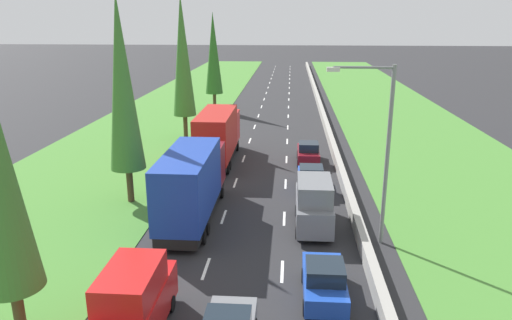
{
  "coord_description": "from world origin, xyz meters",
  "views": [
    {
      "loc": [
        1.96,
        1.51,
        11.04
      ],
      "look_at": [
        -0.69,
        38.33,
        0.11
      ],
      "focal_mm": 33.72,
      "sensor_mm": 36.0,
      "label": 1
    }
  ],
  "objects_px": {
    "blue_hatchback_right_lane_fourth": "(311,178)",
    "red_box_truck_left_lane": "(218,135)",
    "blue_hatchback_right_lane": "(324,281)",
    "maroon_hatchback_right_lane": "(308,153)",
    "blue_box_truck_left_lane": "(192,183)",
    "red_van_left_lane": "(134,302)",
    "street_light_mast": "(381,144)",
    "poplar_tree_fourth": "(213,54)",
    "grey_van_right_lane": "(314,204)",
    "poplar_tree_second": "(122,84)",
    "poplar_tree_third": "(183,56)"
  },
  "relations": [
    {
      "from": "blue_hatchback_right_lane_fourth",
      "to": "red_box_truck_left_lane",
      "type": "xyz_separation_m",
      "value": [
        -7.08,
        6.11,
        1.35
      ]
    },
    {
      "from": "blue_hatchback_right_lane",
      "to": "red_box_truck_left_lane",
      "type": "height_order",
      "value": "red_box_truck_left_lane"
    },
    {
      "from": "maroon_hatchback_right_lane",
      "to": "blue_box_truck_left_lane",
      "type": "height_order",
      "value": "blue_box_truck_left_lane"
    },
    {
      "from": "red_van_left_lane",
      "to": "blue_box_truck_left_lane",
      "type": "relative_size",
      "value": 0.52
    },
    {
      "from": "blue_hatchback_right_lane_fourth",
      "to": "street_light_mast",
      "type": "xyz_separation_m",
      "value": [
        2.95,
        -7.57,
        4.4
      ]
    },
    {
      "from": "poplar_tree_fourth",
      "to": "street_light_mast",
      "type": "relative_size",
      "value": 1.31
    },
    {
      "from": "grey_van_right_lane",
      "to": "blue_hatchback_right_lane_fourth",
      "type": "bearing_deg",
      "value": 89.21
    },
    {
      "from": "blue_hatchback_right_lane",
      "to": "red_box_truck_left_lane",
      "type": "xyz_separation_m",
      "value": [
        -7.13,
        19.12,
        1.35
      ]
    },
    {
      "from": "blue_hatchback_right_lane",
      "to": "maroon_hatchback_right_lane",
      "type": "distance_m",
      "value": 19.34
    },
    {
      "from": "poplar_tree_second",
      "to": "poplar_tree_fourth",
      "type": "height_order",
      "value": "poplar_tree_second"
    },
    {
      "from": "red_box_truck_left_lane",
      "to": "poplar_tree_third",
      "type": "distance_m",
      "value": 10.52
    },
    {
      "from": "blue_hatchback_right_lane_fourth",
      "to": "street_light_mast",
      "type": "relative_size",
      "value": 0.43
    },
    {
      "from": "red_van_left_lane",
      "to": "red_box_truck_left_lane",
      "type": "height_order",
      "value": "red_box_truck_left_lane"
    },
    {
      "from": "blue_box_truck_left_lane",
      "to": "poplar_tree_fourth",
      "type": "xyz_separation_m",
      "value": [
        -3.92,
        33.14,
        4.76
      ]
    },
    {
      "from": "poplar_tree_second",
      "to": "blue_hatchback_right_lane",
      "type": "bearing_deg",
      "value": -41.77
    },
    {
      "from": "poplar_tree_second",
      "to": "poplar_tree_fourth",
      "type": "bearing_deg",
      "value": 89.03
    },
    {
      "from": "blue_box_truck_left_lane",
      "to": "poplar_tree_second",
      "type": "relative_size",
      "value": 0.75
    },
    {
      "from": "blue_hatchback_right_lane",
      "to": "street_light_mast",
      "type": "height_order",
      "value": "street_light_mast"
    },
    {
      "from": "poplar_tree_third",
      "to": "street_light_mast",
      "type": "bearing_deg",
      "value": -56.3
    },
    {
      "from": "poplar_tree_second",
      "to": "street_light_mast",
      "type": "height_order",
      "value": "poplar_tree_second"
    },
    {
      "from": "poplar_tree_fourth",
      "to": "blue_hatchback_right_lane_fourth",
      "type": "bearing_deg",
      "value": -68.84
    },
    {
      "from": "blue_box_truck_left_lane",
      "to": "street_light_mast",
      "type": "bearing_deg",
      "value": -12.94
    },
    {
      "from": "blue_hatchback_right_lane_fourth",
      "to": "maroon_hatchback_right_lane",
      "type": "relative_size",
      "value": 1.0
    },
    {
      "from": "blue_box_truck_left_lane",
      "to": "poplar_tree_fourth",
      "type": "relative_size",
      "value": 0.8
    },
    {
      "from": "grey_van_right_lane",
      "to": "maroon_hatchback_right_lane",
      "type": "xyz_separation_m",
      "value": [
        0.12,
        12.32,
        -0.56
      ]
    },
    {
      "from": "red_box_truck_left_lane",
      "to": "poplar_tree_second",
      "type": "distance_m",
      "value": 11.19
    },
    {
      "from": "blue_hatchback_right_lane_fourth",
      "to": "street_light_mast",
      "type": "bearing_deg",
      "value": -68.74
    },
    {
      "from": "poplar_tree_second",
      "to": "poplar_tree_fourth",
      "type": "xyz_separation_m",
      "value": [
        0.52,
        30.7,
        -0.4
      ]
    },
    {
      "from": "red_van_left_lane",
      "to": "red_box_truck_left_lane",
      "type": "distance_m",
      "value": 21.99
    },
    {
      "from": "maroon_hatchback_right_lane",
      "to": "poplar_tree_second",
      "type": "xyz_separation_m",
      "value": [
        -11.32,
        -9.21,
        6.5
      ]
    },
    {
      "from": "grey_van_right_lane",
      "to": "street_light_mast",
      "type": "bearing_deg",
      "value": -27.6
    },
    {
      "from": "blue_hatchback_right_lane_fourth",
      "to": "red_van_left_lane",
      "type": "bearing_deg",
      "value": -113.32
    },
    {
      "from": "red_van_left_lane",
      "to": "street_light_mast",
      "type": "xyz_separation_m",
      "value": [
        9.78,
        8.29,
        3.83
      ]
    },
    {
      "from": "grey_van_right_lane",
      "to": "red_box_truck_left_lane",
      "type": "height_order",
      "value": "red_box_truck_left_lane"
    },
    {
      "from": "blue_hatchback_right_lane",
      "to": "poplar_tree_fourth",
      "type": "bearing_deg",
      "value": 104.84
    },
    {
      "from": "blue_box_truck_left_lane",
      "to": "poplar_tree_third",
      "type": "height_order",
      "value": "poplar_tree_third"
    },
    {
      "from": "blue_box_truck_left_lane",
      "to": "red_box_truck_left_lane",
      "type": "distance_m",
      "value": 11.44
    },
    {
      "from": "blue_box_truck_left_lane",
      "to": "poplar_tree_second",
      "type": "distance_m",
      "value": 7.23
    },
    {
      "from": "blue_hatchback_right_lane_fourth",
      "to": "poplar_tree_second",
      "type": "height_order",
      "value": "poplar_tree_second"
    },
    {
      "from": "street_light_mast",
      "to": "poplar_tree_third",
      "type": "bearing_deg",
      "value": 123.7
    },
    {
      "from": "blue_box_truck_left_lane",
      "to": "grey_van_right_lane",
      "type": "bearing_deg",
      "value": -5.63
    },
    {
      "from": "blue_hatchback_right_lane",
      "to": "blue_box_truck_left_lane",
      "type": "height_order",
      "value": "blue_box_truck_left_lane"
    },
    {
      "from": "maroon_hatchback_right_lane",
      "to": "poplar_tree_second",
      "type": "relative_size",
      "value": 0.31
    },
    {
      "from": "blue_box_truck_left_lane",
      "to": "poplar_tree_third",
      "type": "bearing_deg",
      "value": 103.34
    },
    {
      "from": "blue_hatchback_right_lane",
      "to": "red_box_truck_left_lane",
      "type": "bearing_deg",
      "value": 110.45
    },
    {
      "from": "red_box_truck_left_lane",
      "to": "maroon_hatchback_right_lane",
      "type": "bearing_deg",
      "value": 1.76
    },
    {
      "from": "red_van_left_lane",
      "to": "maroon_hatchback_right_lane",
      "type": "distance_m",
      "value": 23.24
    },
    {
      "from": "blue_hatchback_right_lane",
      "to": "blue_hatchback_right_lane_fourth",
      "type": "relative_size",
      "value": 1.0
    },
    {
      "from": "red_van_left_lane",
      "to": "blue_hatchback_right_lane_fourth",
      "type": "relative_size",
      "value": 1.26
    },
    {
      "from": "blue_box_truck_left_lane",
      "to": "street_light_mast",
      "type": "relative_size",
      "value": 1.04
    }
  ]
}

